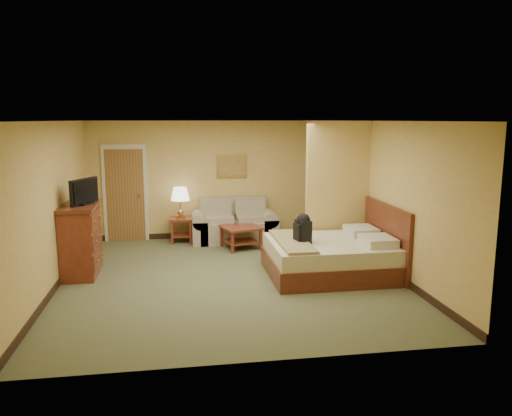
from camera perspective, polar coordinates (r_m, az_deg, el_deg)
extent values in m
plane|color=#54593A|center=(8.49, -3.01, -7.94)|extent=(6.00, 6.00, 0.00)
plane|color=white|center=(8.07, -3.19, 9.90)|extent=(6.00, 6.00, 0.00)
cube|color=tan|center=(11.14, -4.71, 3.23)|extent=(5.50, 0.02, 2.60)
cube|color=tan|center=(8.36, -22.19, 0.22)|extent=(0.02, 6.00, 2.60)
cube|color=tan|center=(8.89, 14.82, 1.19)|extent=(0.02, 6.00, 2.60)
cube|color=tan|center=(9.53, 9.28, 1.97)|extent=(1.20, 0.15, 2.60)
cube|color=beige|center=(11.17, -14.71, 1.65)|extent=(0.94, 0.06, 2.10)
cube|color=brown|center=(11.16, -14.71, 1.39)|extent=(0.80, 0.04, 2.00)
cylinder|color=#B98244|center=(11.08, -13.19, 1.39)|extent=(0.04, 0.12, 0.04)
cube|color=black|center=(11.34, -4.62, -3.01)|extent=(5.50, 0.02, 0.12)
cube|color=tan|center=(10.89, -2.48, -2.64)|extent=(1.51, 0.81, 0.45)
cube|color=tan|center=(11.14, -2.70, 0.09)|extent=(1.51, 0.19, 0.48)
cube|color=tan|center=(10.83, -6.46, -2.62)|extent=(0.32, 0.81, 0.51)
cube|color=tan|center=(10.99, 1.44, -2.37)|extent=(0.32, 0.81, 0.51)
cube|color=maroon|center=(10.88, -8.59, -1.20)|extent=(0.49, 0.49, 0.04)
cube|color=maroon|center=(10.96, -8.54, -3.09)|extent=(0.41, 0.41, 0.03)
cube|color=maroon|center=(10.75, -9.58, -2.82)|extent=(0.05, 0.05, 0.50)
cube|color=maroon|center=(10.75, -7.51, -2.77)|extent=(0.05, 0.05, 0.50)
cube|color=maroon|center=(11.13, -9.56, -2.38)|extent=(0.05, 0.05, 0.50)
cube|color=maroon|center=(11.13, -7.56, -2.33)|extent=(0.05, 0.05, 0.50)
cylinder|color=#B98244|center=(10.88, -8.60, -0.98)|extent=(0.20, 0.20, 0.04)
cylinder|color=#B98244|center=(10.83, -8.63, 0.34)|extent=(0.03, 0.03, 0.33)
cone|color=white|center=(10.79, -8.67, 1.62)|extent=(0.40, 0.40, 0.28)
cube|color=maroon|center=(10.23, -1.76, -2.23)|extent=(0.88, 0.88, 0.04)
cube|color=maroon|center=(10.30, -1.75, -3.79)|extent=(0.76, 0.76, 0.03)
cube|color=maroon|center=(9.95, -3.29, -3.93)|extent=(0.05, 0.05, 0.43)
cube|color=maroon|center=(10.62, -0.32, -3.01)|extent=(0.05, 0.05, 0.43)
cube|color=#B78E3F|center=(11.12, -2.80, 4.80)|extent=(0.66, 0.03, 0.52)
cube|color=olive|center=(11.10, -2.79, 4.79)|extent=(0.55, 0.02, 0.41)
cube|color=maroon|center=(8.99, -19.37, -3.63)|extent=(0.53, 1.06, 1.16)
cube|color=#521F13|center=(8.88, -19.59, 0.19)|extent=(0.60, 1.14, 0.06)
cube|color=black|center=(8.85, -18.98, 0.47)|extent=(0.30, 0.36, 0.03)
cube|color=black|center=(8.82, -19.05, 1.83)|extent=(0.36, 0.67, 0.43)
cube|color=#521F13|center=(8.69, 8.67, -6.47)|extent=(2.18, 1.74, 0.33)
cube|color=beige|center=(8.61, 8.72, -4.60)|extent=(2.11, 1.68, 0.26)
cube|color=#521F13|center=(8.92, 14.64, -3.38)|extent=(0.06, 1.85, 1.20)
cube|color=beige|center=(8.44, 13.76, -3.71)|extent=(0.49, 0.60, 0.15)
cube|color=beige|center=(9.13, 11.92, -2.60)|extent=(0.49, 0.60, 0.15)
cube|color=olive|center=(8.39, 4.14, -3.83)|extent=(0.49, 1.63, 0.05)
cube|color=black|center=(8.37, 5.41, -2.69)|extent=(0.25, 0.32, 0.38)
sphere|color=black|center=(8.33, 5.43, -1.40)|extent=(0.23, 0.23, 0.23)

